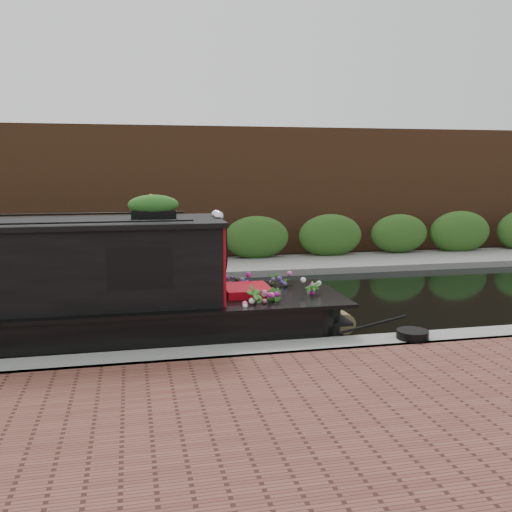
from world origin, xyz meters
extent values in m
plane|color=black|center=(0.00, 0.00, 0.00)|extent=(80.00, 80.00, 0.00)
cube|color=gray|center=(0.00, -3.30, 0.00)|extent=(40.00, 0.60, 0.50)
cube|color=slate|center=(0.00, 4.20, 0.00)|extent=(40.00, 2.40, 0.34)
cube|color=#2B531B|center=(0.00, 5.10, 0.00)|extent=(40.00, 1.10, 2.80)
cube|color=brown|center=(0.00, 7.20, 0.00)|extent=(40.00, 1.00, 8.00)
cube|color=#B10713|center=(0.08, -2.00, 1.30)|extent=(0.07, 1.60, 1.23)
cube|color=black|center=(-1.14, -2.82, 1.37)|extent=(0.82, 0.04, 0.50)
cube|color=#B10713|center=(0.55, -2.00, 0.64)|extent=(0.74, 0.83, 0.46)
sphere|color=silver|center=(0.09, -2.13, 2.02)|extent=(0.16, 0.16, 0.16)
sphere|color=silver|center=(0.09, -1.88, 2.02)|extent=(0.16, 0.16, 0.16)
cube|color=black|center=(-0.90, -2.00, 2.05)|extent=(0.68, 0.24, 0.12)
ellipsoid|color=orange|center=(-0.90, -2.00, 2.22)|extent=(0.74, 0.25, 0.22)
imported|color=#2E6D24|center=(0.54, -2.68, 0.72)|extent=(0.39, 0.38, 0.61)
imported|color=#2E6D24|center=(0.86, -2.57, 0.67)|extent=(0.33, 0.36, 0.52)
imported|color=#2E6D24|center=(1.29, -1.43, 0.67)|extent=(0.57, 0.53, 0.51)
imported|color=#2E6D24|center=(1.60, -2.21, 0.67)|extent=(0.39, 0.39, 0.52)
imported|color=#2E6D24|center=(0.49, -1.41, 0.70)|extent=(0.21, 0.31, 0.58)
cylinder|color=olive|center=(2.21, -2.00, 0.17)|extent=(0.34, 0.34, 0.34)
cylinder|color=black|center=(2.80, -3.33, 0.31)|extent=(0.48, 0.48, 0.12)
camera|label=1|loc=(-1.24, -10.83, 2.78)|focal=40.00mm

